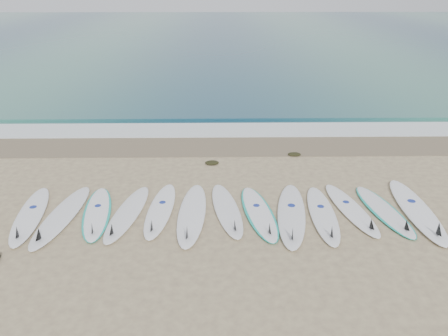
{
  "coord_description": "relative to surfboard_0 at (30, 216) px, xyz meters",
  "views": [
    {
      "loc": [
        -0.14,
        -7.96,
        4.53
      ],
      "look_at": [
        -0.0,
        1.53,
        0.4
      ],
      "focal_mm": 35.0,
      "sensor_mm": 36.0,
      "label": 1
    }
  ],
  "objects": [
    {
      "name": "ground",
      "position": [
        4.03,
        0.08,
        -0.06
      ],
      "size": [
        120.0,
        120.0,
        0.0
      ],
      "primitive_type": "plane",
      "color": "tan"
    },
    {
      "name": "ocean",
      "position": [
        4.03,
        32.58,
        -0.04
      ],
      "size": [
        120.0,
        55.0,
        0.03
      ],
      "primitive_type": "cube",
      "color": "#286061",
      "rests_on": "ground"
    },
    {
      "name": "wet_sand_band",
      "position": [
        4.03,
        4.18,
        -0.05
      ],
      "size": [
        120.0,
        1.8,
        0.01
      ],
      "primitive_type": "cube",
      "color": "#6F6049",
      "rests_on": "ground"
    },
    {
      "name": "foam_band",
      "position": [
        4.03,
        5.58,
        -0.04
      ],
      "size": [
        120.0,
        1.4,
        0.04
      ],
      "primitive_type": "cube",
      "color": "silver",
      "rests_on": "ground"
    },
    {
      "name": "wave_crest",
      "position": [
        4.03,
        7.08,
        -0.01
      ],
      "size": [
        120.0,
        1.0,
        0.1
      ],
      "primitive_type": "cube",
      "color": "#286061",
      "rests_on": "ground"
    },
    {
      "name": "surfboard_0",
      "position": [
        0.0,
        0.0,
        0.0
      ],
      "size": [
        0.88,
        2.59,
        0.33
      ],
      "rotation": [
        0.0,
        0.0,
        0.14
      ],
      "color": "white",
      "rests_on": "ground"
    },
    {
      "name": "surfboard_1",
      "position": [
        0.65,
        -0.05,
        0.0
      ],
      "size": [
        0.83,
        2.71,
        0.34
      ],
      "rotation": [
        0.0,
        0.0,
        -0.1
      ],
      "color": "silver",
      "rests_on": "ground"
    },
    {
      "name": "surfboard_2",
      "position": [
        1.35,
        0.11,
        -0.01
      ],
      "size": [
        0.92,
        2.41,
        0.3
      ],
      "rotation": [
        0.0,
        0.0,
        0.15
      ],
      "color": "white",
      "rests_on": "ground"
    },
    {
      "name": "surfboard_3",
      "position": [
        1.98,
        0.05,
        -0.0
      ],
      "size": [
        0.86,
        2.51,
        0.32
      ],
      "rotation": [
        0.0,
        0.0,
        -0.14
      ],
      "color": "white",
      "rests_on": "ground"
    },
    {
      "name": "surfboard_4",
      "position": [
        2.65,
        0.19,
        -0.0
      ],
      "size": [
        0.66,
        2.47,
        0.31
      ],
      "rotation": [
        0.0,
        0.0,
        -0.06
      ],
      "color": "white",
      "rests_on": "ground"
    },
    {
      "name": "surfboard_5",
      "position": [
        3.33,
        0.0,
        0.0
      ],
      "size": [
        0.67,
        2.72,
        0.35
      ],
      "rotation": [
        0.0,
        0.0,
        -0.04
      ],
      "color": "white",
      "rests_on": "ground"
    },
    {
      "name": "surfboard_6",
      "position": [
        4.07,
        0.18,
        -0.0
      ],
      "size": [
        0.88,
        2.48,
        0.31
      ],
      "rotation": [
        0.0,
        0.0,
        0.16
      ],
      "color": "white",
      "rests_on": "ground"
    },
    {
      "name": "surfboard_7",
      "position": [
        4.74,
        0.06,
        -0.01
      ],
      "size": [
        0.91,
        2.46,
        0.3
      ],
      "rotation": [
        0.0,
        0.0,
        0.14
      ],
      "color": "white",
      "rests_on": "ground"
    },
    {
      "name": "surfboard_8",
      "position": [
        5.39,
        -0.05,
        0.01
      ],
      "size": [
        0.97,
        2.83,
        0.35
      ],
      "rotation": [
        0.0,
        0.0,
        -0.14
      ],
      "color": "silver",
      "rests_on": "ground"
    },
    {
      "name": "surfboard_9",
      "position": [
        6.05,
        -0.06,
        -0.0
      ],
      "size": [
        0.63,
        2.53,
        0.32
      ],
      "rotation": [
        0.0,
        0.0,
        -0.04
      ],
      "color": "white",
      "rests_on": "ground"
    },
    {
      "name": "surfboard_10",
      "position": [
        6.71,
        0.16,
        -0.0
      ],
      "size": [
        0.9,
        2.45,
        0.31
      ],
      "rotation": [
        0.0,
        0.0,
        0.17
      ],
      "color": "white",
      "rests_on": "ground"
    },
    {
      "name": "surfboard_11",
      "position": [
        7.38,
        0.11,
        -0.01
      ],
      "size": [
        0.92,
        2.39,
        0.3
      ],
      "rotation": [
        0.0,
        0.0,
        0.16
      ],
      "color": "silver",
      "rests_on": "ground"
    },
    {
      "name": "surfboard_12",
      "position": [
        8.07,
        0.08,
        0.01
      ],
      "size": [
        0.72,
        2.92,
        0.37
      ],
      "rotation": [
        0.0,
        0.0,
        -0.04
      ],
      "color": "white",
      "rests_on": "ground"
    },
    {
      "name": "seaweed_near",
      "position": [
        3.72,
        2.81,
        -0.02
      ],
      "size": [
        0.37,
        0.29,
        0.07
      ],
      "primitive_type": "ellipsoid",
      "color": "black",
      "rests_on": "ground"
    },
    {
      "name": "seaweed_far",
      "position": [
        6.02,
        3.38,
        -0.02
      ],
      "size": [
        0.36,
        0.28,
        0.07
      ],
      "primitive_type": "ellipsoid",
      "color": "black",
      "rests_on": "ground"
    }
  ]
}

